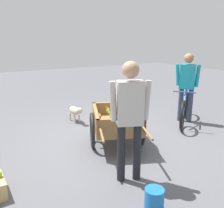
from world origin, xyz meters
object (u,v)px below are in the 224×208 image
Objects in this scene: vendor_person at (130,112)px; cyclist_person at (187,82)px; bicycle at (185,108)px; dog at (75,111)px; plastic_bucket at (154,200)px; fruit_cart at (117,123)px.

cyclist_person is (1.36, -2.62, -0.03)m from vendor_person.
bicycle is 2.01× the size of dog.
cyclist_person is 5.63× the size of plastic_bucket.
cyclist_person is (0.09, -0.12, 0.60)m from bicycle.
vendor_person reaches higher than dog.
vendor_person is 2.43× the size of dog.
cyclist_person reaches higher than plastic_bucket.
plastic_bucket is (-0.69, 0.15, -0.84)m from vendor_person.
dog reaches higher than plastic_bucket.
cyclist_person is at bearing -53.38° from plastic_bucket.
fruit_cart is 2.69× the size of dog.
vendor_person is 5.78× the size of plastic_bucket.
cyclist_person is at bearing -62.51° from vendor_person.
vendor_person is at bearing 117.49° from cyclist_person.
dog is at bearing 59.29° from cyclist_person.
fruit_cart is 1.26m from vendor_person.
vendor_person is at bearing 171.90° from dog.
bicycle reaches higher than dog.
fruit_cart is 6.40× the size of plastic_bucket.
plastic_bucket is at bearing 126.62° from cyclist_person.
dog is (1.33, 2.24, -0.68)m from cyclist_person.
dog is (1.42, 2.12, -0.08)m from bicycle.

